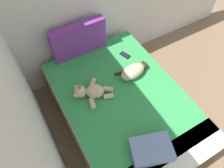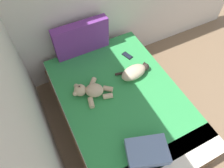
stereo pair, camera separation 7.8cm
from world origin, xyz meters
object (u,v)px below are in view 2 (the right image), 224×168
object	(u,v)px
cat	(135,72)
throw_pillow	(147,152)
patterned_cushion	(81,38)
teddy_bear	(90,91)
cell_phone	(127,56)
bed	(122,110)

from	to	relation	value
cat	throw_pillow	bearing A→B (deg)	-113.48
patterned_cushion	cat	size ratio (longest dim) A/B	1.67
patterned_cushion	teddy_bear	distance (m)	0.74
cat	cell_phone	world-z (taller)	cat
cat	teddy_bear	distance (m)	0.60
teddy_bear	throw_pillow	xyz separation A→B (m)	(0.21, -0.89, -0.01)
patterned_cushion	throw_pillow	bearing A→B (deg)	-89.37
bed	patterned_cushion	xyz separation A→B (m)	(-0.12, 0.92, 0.50)
teddy_bear	cell_phone	world-z (taller)	teddy_bear
bed	patterned_cushion	bearing A→B (deg)	97.41
patterned_cushion	cell_phone	size ratio (longest dim) A/B	4.46
bed	teddy_bear	size ratio (longest dim) A/B	4.29
teddy_bear	patterned_cushion	bearing A→B (deg)	74.71
patterned_cushion	cat	distance (m)	0.82
throw_pillow	bed	bearing A→B (deg)	81.23
bed	cell_phone	size ratio (longest dim) A/B	12.37
teddy_bear	cat	bearing A→B (deg)	0.31
teddy_bear	throw_pillow	world-z (taller)	teddy_bear
cat	bed	bearing A→B (deg)	-141.02
bed	teddy_bear	world-z (taller)	teddy_bear
bed	cat	world-z (taller)	cat
cell_phone	throw_pillow	size ratio (longest dim) A/B	0.41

